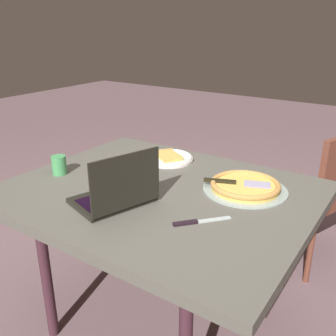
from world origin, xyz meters
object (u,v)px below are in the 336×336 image
object	(u,v)px
pizza_plate	(168,158)
table_knife	(196,222)
drink_cup	(59,165)
laptop	(117,194)
pizza_tray	(245,186)
chair_near	(319,190)
dining_table	(159,200)

from	to	relation	value
pizza_plate	table_knife	bearing A→B (deg)	132.66
table_knife	drink_cup	bearing A→B (deg)	-3.17
table_knife	drink_cup	distance (m)	0.79
laptop	table_knife	world-z (taller)	laptop
table_knife	pizza_tray	bearing A→B (deg)	-95.01
chair_near	pizza_plate	bearing A→B (deg)	42.08
laptop	drink_cup	bearing A→B (deg)	-12.13
dining_table	pizza_plate	world-z (taller)	pizza_plate
dining_table	laptop	size ratio (longest dim) A/B	3.64
laptop	pizza_tray	world-z (taller)	laptop
pizza_plate	laptop	bearing A→B (deg)	102.70
table_knife	chair_near	world-z (taller)	chair_near
pizza_plate	drink_cup	distance (m)	0.56
pizza_plate	chair_near	world-z (taller)	chair_near
drink_cup	chair_near	world-z (taller)	chair_near
dining_table	table_knife	xyz separation A→B (m)	(-0.28, 0.17, 0.06)
dining_table	drink_cup	size ratio (longest dim) A/B	14.36
pizza_plate	pizza_tray	xyz separation A→B (m)	(-0.49, 0.13, 0.01)
drink_cup	laptop	bearing A→B (deg)	167.87
laptop	table_knife	bearing A→B (deg)	-171.01
drink_cup	chair_near	distance (m)	1.47
dining_table	pizza_tray	distance (m)	0.38
chair_near	table_knife	bearing A→B (deg)	79.52
drink_cup	dining_table	bearing A→B (deg)	-166.06
pizza_plate	chair_near	xyz separation A→B (m)	(-0.66, -0.60, -0.25)
laptop	chair_near	distance (m)	1.30
dining_table	laptop	distance (m)	0.25
laptop	pizza_plate	bearing A→B (deg)	-77.30
pizza_plate	table_knife	size ratio (longest dim) A/B	1.45
dining_table	pizza_plate	xyz separation A→B (m)	(0.18, -0.33, 0.07)
laptop	drink_cup	xyz separation A→B (m)	(0.45, -0.10, -0.00)
drink_cup	table_knife	bearing A→B (deg)	176.83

